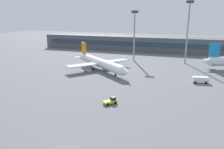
# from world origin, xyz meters

# --- Properties ---
(ground_plane) EXTENTS (400.00, 400.00, 0.00)m
(ground_plane) POSITION_xyz_m (0.00, 40.00, 0.00)
(ground_plane) COLOR slate
(terminal_building) EXTENTS (149.35, 12.13, 9.00)m
(terminal_building) POSITION_xyz_m (0.00, 111.02, 4.50)
(terminal_building) COLOR #4C5156
(terminal_building) RESTS_ON ground_plane
(airplane_mid) EXTENTS (32.98, 28.35, 9.94)m
(airplane_mid) POSITION_xyz_m (-15.32, 55.67, 3.03)
(airplane_mid) COLOR white
(airplane_mid) RESTS_ON ground_plane
(baggage_tug_yellow) EXTENTS (3.49, 3.70, 1.75)m
(baggage_tug_yellow) POSITION_xyz_m (0.49, 22.84, 0.80)
(baggage_tug_yellow) COLOR yellow
(baggage_tug_yellow) RESTS_ON ground_plane
(service_van_white) EXTENTS (5.48, 3.06, 2.08)m
(service_van_white) POSITION_xyz_m (23.15, 49.78, 1.11)
(service_van_white) COLOR white
(service_van_white) RESTS_ON ground_plane
(floodlight_tower_west) EXTENTS (3.20, 0.80, 28.39)m
(floodlight_tower_west) POSITION_xyz_m (17.71, 80.83, 16.26)
(floodlight_tower_west) COLOR gray
(floodlight_tower_west) RESTS_ON ground_plane
(floodlight_tower_east) EXTENTS (3.20, 0.80, 24.21)m
(floodlight_tower_east) POSITION_xyz_m (-6.89, 79.79, 14.10)
(floodlight_tower_east) COLOR gray
(floodlight_tower_east) RESTS_ON ground_plane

